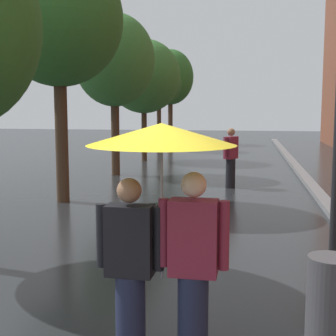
{
  "coord_description": "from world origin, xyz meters",
  "views": [
    {
      "loc": [
        1.36,
        -3.53,
        2.26
      ],
      "look_at": [
        0.27,
        3.4,
        1.35
      ],
      "focal_mm": 52.51,
      "sensor_mm": 36.0,
      "label": 1
    }
  ],
  "objects_px": {
    "pedestrian_walking_midground": "(231,158)",
    "couple_under_umbrella": "(162,202)",
    "street_tree_4": "(159,84)",
    "street_tree_1": "(58,20)",
    "street_tree_2": "(114,61)",
    "street_tree_5": "(170,77)",
    "street_tree_3": "(144,76)",
    "litter_bin": "(330,301)"
  },
  "relations": [
    {
      "from": "pedestrian_walking_midground",
      "to": "couple_under_umbrella",
      "type": "bearing_deg",
      "value": -91.87
    },
    {
      "from": "street_tree_4",
      "to": "couple_under_umbrella",
      "type": "bearing_deg",
      "value": -80.0
    },
    {
      "from": "couple_under_umbrella",
      "to": "street_tree_1",
      "type": "bearing_deg",
      "value": 117.08
    },
    {
      "from": "street_tree_2",
      "to": "street_tree_5",
      "type": "distance_m",
      "value": 13.01
    },
    {
      "from": "street_tree_1",
      "to": "street_tree_3",
      "type": "xyz_separation_m",
      "value": [
        0.15,
        8.68,
        -0.76
      ]
    },
    {
      "from": "street_tree_5",
      "to": "couple_under_umbrella",
      "type": "height_order",
      "value": "street_tree_5"
    },
    {
      "from": "street_tree_2",
      "to": "litter_bin",
      "type": "bearing_deg",
      "value": -65.29
    },
    {
      "from": "street_tree_3",
      "to": "litter_bin",
      "type": "relative_size",
      "value": 5.71
    },
    {
      "from": "street_tree_4",
      "to": "couple_under_umbrella",
      "type": "height_order",
      "value": "street_tree_4"
    },
    {
      "from": "street_tree_4",
      "to": "street_tree_2",
      "type": "bearing_deg",
      "value": -89.26
    },
    {
      "from": "street_tree_2",
      "to": "pedestrian_walking_midground",
      "type": "relative_size",
      "value": 3.14
    },
    {
      "from": "pedestrian_walking_midground",
      "to": "street_tree_3",
      "type": "bearing_deg",
      "value": 120.92
    },
    {
      "from": "street_tree_1",
      "to": "street_tree_4",
      "type": "distance_m",
      "value": 13.33
    },
    {
      "from": "pedestrian_walking_midground",
      "to": "street_tree_5",
      "type": "bearing_deg",
      "value": 104.72
    },
    {
      "from": "street_tree_4",
      "to": "couple_under_umbrella",
      "type": "distance_m",
      "value": 20.54
    },
    {
      "from": "street_tree_1",
      "to": "street_tree_5",
      "type": "relative_size",
      "value": 1.05
    },
    {
      "from": "street_tree_5",
      "to": "pedestrian_walking_midground",
      "type": "bearing_deg",
      "value": -75.28
    },
    {
      "from": "street_tree_2",
      "to": "street_tree_3",
      "type": "relative_size",
      "value": 1.06
    },
    {
      "from": "street_tree_1",
      "to": "couple_under_umbrella",
      "type": "height_order",
      "value": "street_tree_1"
    },
    {
      "from": "street_tree_5",
      "to": "couple_under_umbrella",
      "type": "distance_m",
      "value": 24.76
    },
    {
      "from": "street_tree_3",
      "to": "couple_under_umbrella",
      "type": "height_order",
      "value": "street_tree_3"
    },
    {
      "from": "street_tree_2",
      "to": "street_tree_3",
      "type": "height_order",
      "value": "street_tree_2"
    },
    {
      "from": "street_tree_1",
      "to": "street_tree_4",
      "type": "xyz_separation_m",
      "value": [
        -0.05,
        13.3,
        -0.87
      ]
    },
    {
      "from": "street_tree_4",
      "to": "street_tree_5",
      "type": "relative_size",
      "value": 0.81
    },
    {
      "from": "street_tree_3",
      "to": "litter_bin",
      "type": "xyz_separation_m",
      "value": [
        4.85,
        -14.88,
        -2.95
      ]
    },
    {
      "from": "street_tree_4",
      "to": "street_tree_3",
      "type": "bearing_deg",
      "value": -87.51
    },
    {
      "from": "couple_under_umbrella",
      "to": "pedestrian_walking_midground",
      "type": "height_order",
      "value": "couple_under_umbrella"
    },
    {
      "from": "pedestrian_walking_midground",
      "to": "litter_bin",
      "type": "bearing_deg",
      "value": -82.3
    },
    {
      "from": "street_tree_3",
      "to": "street_tree_4",
      "type": "xyz_separation_m",
      "value": [
        -0.2,
        4.62,
        -0.11
      ]
    },
    {
      "from": "street_tree_3",
      "to": "street_tree_5",
      "type": "height_order",
      "value": "street_tree_5"
    },
    {
      "from": "street_tree_2",
      "to": "litter_bin",
      "type": "relative_size",
      "value": 6.02
    },
    {
      "from": "street_tree_5",
      "to": "street_tree_2",
      "type": "bearing_deg",
      "value": -89.2
    },
    {
      "from": "street_tree_4",
      "to": "couple_under_umbrella",
      "type": "xyz_separation_m",
      "value": [
        3.55,
        -20.15,
        -1.8
      ]
    },
    {
      "from": "street_tree_1",
      "to": "street_tree_2",
      "type": "xyz_separation_m",
      "value": [
        0.06,
        4.52,
        -0.5
      ]
    },
    {
      "from": "street_tree_1",
      "to": "couple_under_umbrella",
      "type": "xyz_separation_m",
      "value": [
        3.5,
        -6.85,
        -2.68
      ]
    },
    {
      "from": "street_tree_2",
      "to": "couple_under_umbrella",
      "type": "distance_m",
      "value": 12.08
    },
    {
      "from": "street_tree_2",
      "to": "street_tree_4",
      "type": "bearing_deg",
      "value": 90.74
    },
    {
      "from": "street_tree_1",
      "to": "street_tree_5",
      "type": "bearing_deg",
      "value": 90.38
    },
    {
      "from": "street_tree_2",
      "to": "street_tree_4",
      "type": "distance_m",
      "value": 8.79
    },
    {
      "from": "street_tree_2",
      "to": "pedestrian_walking_midground",
      "type": "height_order",
      "value": "street_tree_2"
    },
    {
      "from": "street_tree_1",
      "to": "litter_bin",
      "type": "bearing_deg",
      "value": -51.11
    },
    {
      "from": "street_tree_4",
      "to": "pedestrian_walking_midground",
      "type": "xyz_separation_m",
      "value": [
        3.86,
        -10.73,
        -2.43
      ]
    }
  ]
}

